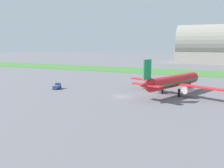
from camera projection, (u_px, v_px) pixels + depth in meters
ground_plane at (122, 97)px, 69.70m from camera, size 600.00×600.00×0.00m
grass_taxiway_strip at (167, 72)px, 131.52m from camera, size 360.00×28.00×0.08m
airplane_midfield_jet at (173, 82)px, 71.55m from camera, size 29.80×29.62×11.10m
pushback_tug_near_gate at (57, 86)px, 81.41m from camera, size 2.89×3.97×1.95m
hangar_distant at (223, 47)px, 181.25m from camera, size 67.80×29.05×29.46m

